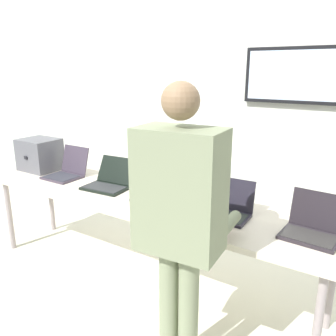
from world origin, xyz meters
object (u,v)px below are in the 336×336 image
object	(u,v)px
laptop_station_2	(164,192)
person	(180,212)
equipment_box	(40,154)
workbench	(139,202)
laptop_station_4	(313,227)
laptop_station_0	(67,170)
laptop_station_1	(110,181)
laptop_station_3	(225,207)
coffee_mug	(215,225)

from	to	relation	value
laptop_station_2	person	size ratio (longest dim) A/B	0.24
equipment_box	person	distance (m)	2.15
workbench	laptop_station_4	world-z (taller)	laptop_station_4
laptop_station_0	laptop_station_4	distance (m)	2.17
equipment_box	laptop_station_1	xyz separation A→B (m)	(0.94, -0.03, -0.10)
laptop_station_1	person	size ratio (longest dim) A/B	0.23
workbench	laptop_station_1	distance (m)	0.36
equipment_box	laptop_station_0	bearing A→B (deg)	-3.29
laptop_station_3	coffee_mug	distance (m)	0.28
laptop_station_0	person	bearing A→B (deg)	-22.32
laptop_station_3	coffee_mug	size ratio (longest dim) A/B	4.21
laptop_station_0	coffee_mug	distance (m)	1.68
laptop_station_2	laptop_station_4	size ratio (longest dim) A/B	1.18
equipment_box	laptop_station_1	distance (m)	0.95
laptop_station_0	laptop_station_2	world-z (taller)	laptop_station_0
laptop_station_4	person	xyz separation A→B (m)	(-0.54, -0.65, 0.20)
workbench	equipment_box	bearing A→B (deg)	176.90
laptop_station_0	laptop_station_2	xyz separation A→B (m)	(1.08, 0.00, -0.01)
equipment_box	laptop_station_1	size ratio (longest dim) A/B	0.93
workbench	laptop_station_0	distance (m)	0.89
laptop_station_3	coffee_mug	world-z (taller)	laptop_station_3
laptop_station_2	laptop_station_3	xyz separation A→B (m)	(0.51, -0.02, 0.00)
laptop_station_3	person	size ratio (longest dim) A/B	0.22
equipment_box	laptop_station_3	size ratio (longest dim) A/B	1.00
laptop_station_1	laptop_station_3	xyz separation A→B (m)	(1.06, -0.01, 0.00)
laptop_station_1	person	xyz separation A→B (m)	(1.09, -0.66, 0.20)
laptop_station_1	laptop_station_2	xyz separation A→B (m)	(0.55, 0.01, 0.00)
person	laptop_station_1	bearing A→B (deg)	148.86
coffee_mug	equipment_box	bearing A→B (deg)	171.20
laptop_station_2	person	world-z (taller)	person
laptop_station_4	laptop_station_2	bearing A→B (deg)	178.73
laptop_station_3	coffee_mug	xyz separation A→B (m)	(0.06, -0.28, -0.01)
coffee_mug	laptop_station_4	bearing A→B (deg)	28.13
workbench	coffee_mug	distance (m)	0.82
laptop_station_2	person	bearing A→B (deg)	-50.99
laptop_station_1	laptop_station_2	world-z (taller)	laptop_station_2
laptop_station_1	laptop_station_4	distance (m)	1.64
laptop_station_4	equipment_box	bearing A→B (deg)	179.01
laptop_station_4	coffee_mug	distance (m)	0.58
laptop_station_0	coffee_mug	size ratio (longest dim) A/B	3.90
laptop_station_0	laptop_station_2	distance (m)	1.08
equipment_box	person	xyz separation A→B (m)	(2.04, -0.69, 0.10)
person	equipment_box	bearing A→B (deg)	161.25
workbench	equipment_box	world-z (taller)	equipment_box
coffee_mug	person	bearing A→B (deg)	-94.55
laptop_station_0	laptop_station_2	bearing A→B (deg)	0.16
laptop_station_1	laptop_station_0	bearing A→B (deg)	179.23
laptop_station_0	laptop_station_4	xyz separation A→B (m)	(2.17, -0.02, -0.00)
workbench	laptop_station_4	distance (m)	1.30
laptop_station_3	laptop_station_2	bearing A→B (deg)	177.61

